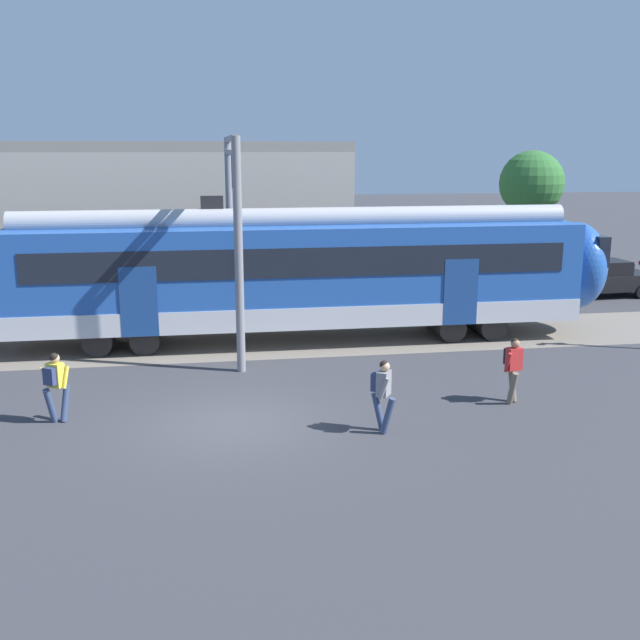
# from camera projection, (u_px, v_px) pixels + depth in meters

# --- Properties ---
(ground_plane) EXTENTS (160.00, 160.00, 0.00)m
(ground_plane) POSITION_uv_depth(u_px,v_px,m) (232.00, 423.00, 17.25)
(ground_plane) COLOR #38383D
(commuter_train) EXTENTS (38.05, 3.07, 4.73)m
(commuter_train) POSITION_uv_depth(u_px,v_px,m) (22.00, 280.00, 22.84)
(commuter_train) COLOR silver
(commuter_train) RESTS_ON ground
(pedestrian_yellow) EXTENTS (0.66, 0.56, 1.67)m
(pedestrian_yellow) POSITION_uv_depth(u_px,v_px,m) (55.00, 381.00, 17.10)
(pedestrian_yellow) COLOR navy
(pedestrian_yellow) RESTS_ON ground
(pedestrian_grey) EXTENTS (0.55, 0.67, 1.67)m
(pedestrian_grey) POSITION_uv_depth(u_px,v_px,m) (383.00, 390.00, 16.52)
(pedestrian_grey) COLOR navy
(pedestrian_grey) RESTS_ON ground
(pedestrian_red) EXTENTS (0.54, 0.68, 1.67)m
(pedestrian_red) POSITION_uv_depth(u_px,v_px,m) (513.00, 364.00, 18.43)
(pedestrian_red) COLOR #6B6051
(pedestrian_red) RESTS_ON ground
(parked_car_black) EXTENTS (4.08, 1.91, 1.54)m
(parked_car_black) POSITION_uv_depth(u_px,v_px,m) (605.00, 278.00, 31.56)
(parked_car_black) COLOR black
(parked_car_black) RESTS_ON ground
(catenary_gantry) EXTENTS (0.24, 6.64, 6.53)m
(catenary_gantry) POSITION_uv_depth(u_px,v_px,m) (233.00, 209.00, 23.34)
(catenary_gantry) COLOR gray
(catenary_gantry) RESTS_ON ground
(background_building) EXTENTS (17.80, 5.00, 9.20)m
(background_building) POSITION_uv_depth(u_px,v_px,m) (130.00, 221.00, 30.69)
(background_building) COLOR #B2A899
(background_building) RESTS_ON ground
(street_tree_right) EXTENTS (2.85, 2.85, 6.05)m
(street_tree_right) POSITION_uv_depth(u_px,v_px,m) (532.00, 184.00, 33.04)
(street_tree_right) COLOR brown
(street_tree_right) RESTS_ON ground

